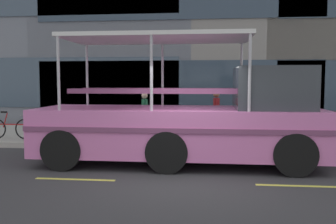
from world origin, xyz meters
TOP-DOWN VIEW (x-y plane):
  - ground_plane at (0.00, 0.00)m, footprint 120.00×120.00m
  - sidewalk at (0.00, 5.60)m, footprint 32.00×4.80m
  - curb_edge at (0.00, 3.11)m, footprint 32.00×0.18m
  - lane_centreline at (-0.00, -0.54)m, footprint 25.80×0.12m
  - curb_guardrail at (-0.00, 3.45)m, footprint 11.20×0.09m
  - leaned_bicycle at (-6.26, 3.72)m, footprint 1.74×0.46m
  - duck_tour_boat at (0.25, 1.35)m, footprint 9.11×2.49m
  - pedestrian_near_bow at (3.63, 4.59)m, footprint 0.36×0.39m
  - pedestrian_mid_left at (0.78, 4.62)m, footprint 0.23×0.48m
  - pedestrian_mid_right at (-1.73, 4.57)m, footprint 0.22×0.46m

SIDE VIEW (x-z plane):
  - ground_plane at x=0.00m, z-range 0.00..0.00m
  - lane_centreline at x=0.00m, z-range 0.00..0.01m
  - sidewalk at x=0.00m, z-range 0.00..0.18m
  - curb_edge at x=0.00m, z-range 0.00..0.18m
  - leaned_bicycle at x=-6.26m, z-range 0.08..1.04m
  - curb_guardrail at x=0.00m, z-range 0.32..1.11m
  - duck_tour_boat at x=0.25m, z-range -0.57..2.75m
  - pedestrian_mid_right at x=-1.73m, z-range 0.35..1.94m
  - pedestrian_mid_left at x=0.78m, z-range 0.35..2.02m
  - pedestrian_near_bow at x=3.63m, z-range 0.36..2.08m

